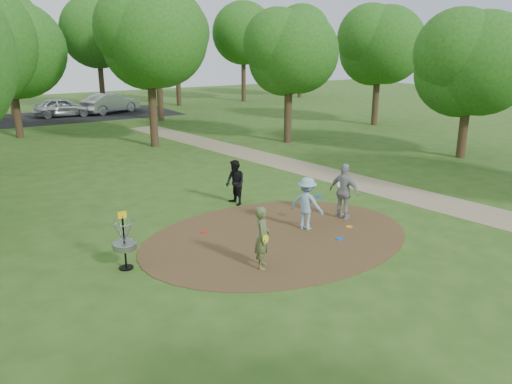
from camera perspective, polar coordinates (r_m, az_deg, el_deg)
ground at (r=14.91m, az=2.47°, el=-5.17°), size 100.00×100.00×0.00m
dirt_clearing at (r=14.90m, az=2.47°, el=-5.14°), size 8.40×8.40×0.02m
footpath at (r=20.42m, az=14.37°, el=0.38°), size 7.55×39.89×0.01m
parking_lot at (r=42.88m, az=-18.82°, el=8.33°), size 14.00×8.00×0.01m
player_observer_with_disc at (r=12.65m, az=0.74°, el=-5.24°), size 0.68×0.71×1.64m
player_throwing_with_disc at (r=15.33m, az=5.82°, el=-1.33°), size 1.17×1.23×1.65m
player_walking_with_disc at (r=17.64m, az=-2.39°, el=1.07°), size 0.63×0.80×1.61m
player_waiting_with_disc at (r=16.40m, az=10.06°, el=0.04°), size 0.74×1.17×1.85m
disc_ground_cyan at (r=14.82m, az=0.58°, el=-5.17°), size 0.22×0.22×0.02m
disc_ground_blue at (r=14.90m, az=9.56°, el=-5.29°), size 0.22×0.22×0.02m
disc_ground_red at (r=15.29m, az=-5.91°, el=-4.56°), size 0.22×0.22×0.02m
car_left at (r=42.39m, az=-21.20°, el=9.03°), size 4.60×2.33×1.50m
car_right at (r=43.46m, az=-16.26°, el=9.72°), size 5.20×3.48×1.62m
disc_ground_orange at (r=15.90m, az=10.59°, el=-3.92°), size 0.22×0.22×0.02m
disc_golf_basket at (r=13.01m, az=-14.86°, el=-4.94°), size 0.63×0.63×1.54m
tree_ring at (r=22.42m, az=-7.02°, el=15.70°), size 36.70×45.65×9.28m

